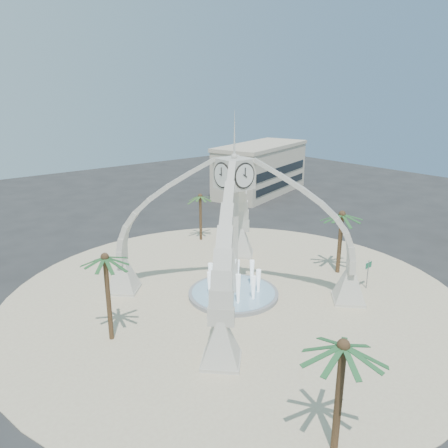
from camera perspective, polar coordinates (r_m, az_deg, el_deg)
ground at (r=39.43m, az=1.23°, el=-9.38°), size 140.00×140.00×0.00m
plaza at (r=39.41m, az=1.23°, el=-9.34°), size 40.00×40.00×0.06m
clock_tower at (r=36.98m, az=1.29°, el=-0.34°), size 17.94×17.94×16.30m
fountain at (r=39.30m, az=1.23°, el=-9.00°), size 8.00×8.00×3.62m
building_ne at (r=77.33m, az=4.84°, el=7.21°), size 21.87×14.17×8.60m
palm_east at (r=43.62m, az=15.17°, el=1.14°), size 4.67×4.67×6.91m
palm_west at (r=31.49m, az=-15.29°, el=-4.39°), size 4.55×4.55×7.19m
palm_north at (r=51.95m, az=-3.12°, el=3.59°), size 4.58×4.58×6.18m
palm_south at (r=22.08m, az=15.32°, el=-15.27°), size 4.34×4.34×6.86m
street_sign at (r=42.05m, az=18.31°, el=-5.56°), size 1.03×0.09×2.79m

